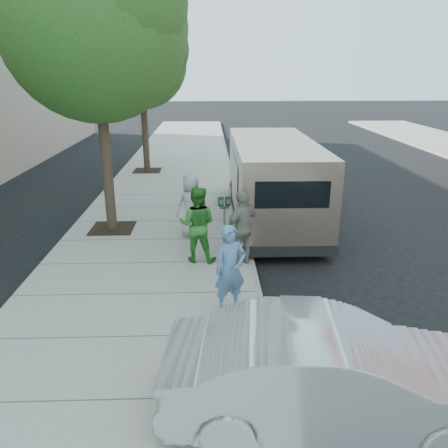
{
  "coord_description": "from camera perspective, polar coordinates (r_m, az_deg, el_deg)",
  "views": [
    {
      "loc": [
        0.45,
        -9.36,
        4.38
      ],
      "look_at": [
        0.79,
        -0.05,
        1.1
      ],
      "focal_mm": 35.0,
      "sensor_mm": 36.0,
      "label": 1
    }
  ],
  "objects": [
    {
      "name": "person_officer",
      "position": [
        7.95,
        0.81,
        -5.92
      ],
      "size": [
        0.71,
        0.58,
        1.66
      ],
      "primitive_type": "imported",
      "rotation": [
        0.0,
        0.0,
        0.35
      ],
      "color": "#507EAB",
      "rests_on": "sidewalk"
    },
    {
      "name": "parking_meter",
      "position": [
        10.41,
        0.04,
        1.51
      ],
      "size": [
        0.31,
        0.16,
        1.43
      ],
      "rotation": [
        0.0,
        0.0,
        0.23
      ],
      "color": "gray",
      "rests_on": "sidewalk"
    },
    {
      "name": "tree_far",
      "position": [
        19.56,
        -10.69,
        20.56
      ],
      "size": [
        3.92,
        3.8,
        6.49
      ],
      "color": "black",
      "rests_on": "sidewalk"
    },
    {
      "name": "van",
      "position": [
        13.06,
        6.34,
        5.72
      ],
      "size": [
        2.31,
        6.74,
        2.49
      ],
      "rotation": [
        0.0,
        0.0,
        -0.0
      ],
      "color": "#C3A98C",
      "rests_on": "ground"
    },
    {
      "name": "sidewalk",
      "position": [
        10.4,
        -9.93,
        -5.36
      ],
      "size": [
        5.0,
        60.0,
        0.15
      ],
      "primitive_type": "cube",
      "color": "gray",
      "rests_on": "ground"
    },
    {
      "name": "ground",
      "position": [
        10.34,
        -4.38,
        -5.72
      ],
      "size": [
        120.0,
        120.0,
        0.0
      ],
      "primitive_type": "plane",
      "color": "black",
      "rests_on": "ground"
    },
    {
      "name": "person_green_shirt",
      "position": [
        10.05,
        -3.5,
        -0.05
      ],
      "size": [
        0.98,
        0.83,
        1.79
      ],
      "primitive_type": "imported",
      "rotation": [
        0.0,
        0.0,
        2.94
      ],
      "color": "#2C7827",
      "rests_on": "sidewalk"
    },
    {
      "name": "person_gray_shirt",
      "position": [
        11.67,
        -4.29,
        2.48
      ],
      "size": [
        0.97,
        0.82,
        1.69
      ],
      "primitive_type": "imported",
      "rotation": [
        0.0,
        0.0,
        3.55
      ],
      "color": "#A8A7AA",
      "rests_on": "sidewalk"
    },
    {
      "name": "person_striped_polo",
      "position": [
        9.85,
        2.43,
        -0.55
      ],
      "size": [
        1.06,
        0.98,
        1.74
      ],
      "primitive_type": "imported",
      "rotation": [
        0.0,
        0.0,
        3.84
      ],
      "color": "gray",
      "rests_on": "sidewalk"
    },
    {
      "name": "curb_face",
      "position": [
        10.35,
        3.63,
        -5.23
      ],
      "size": [
        0.12,
        60.0,
        0.16
      ],
      "primitive_type": "cube",
      "color": "gray",
      "rests_on": "ground"
    },
    {
      "name": "sedan",
      "position": [
        6.04,
        14.0,
        -18.63
      ],
      "size": [
        4.47,
        1.9,
        1.43
      ],
      "primitive_type": "imported",
      "rotation": [
        0.0,
        0.0,
        1.48
      ],
      "color": "#B8BBC0",
      "rests_on": "ground"
    },
    {
      "name": "tree_near",
      "position": [
        12.12,
        -16.41,
        24.2
      ],
      "size": [
        4.62,
        4.6,
        7.53
      ],
      "color": "black",
      "rests_on": "sidewalk"
    }
  ]
}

